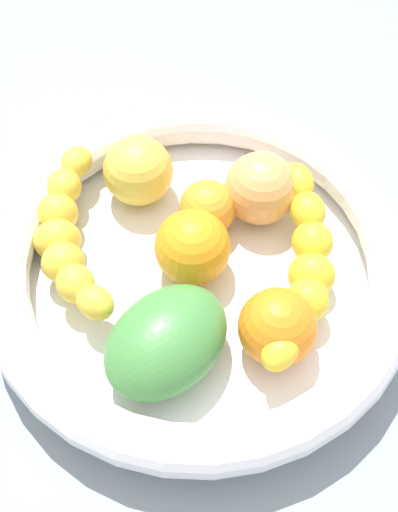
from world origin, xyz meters
The scene contains 10 objects.
kitchen_counter centered at (0.00, 0.00, 1.50)cm, with size 120.00×120.00×3.00cm, color gray.
fruit_bowl centered at (0.00, 0.00, 6.07)cm, with size 36.55×36.55×5.93cm.
banana_draped_left centered at (6.16, 6.32, 7.88)cm, with size 15.59×15.98×5.26cm.
banana_draped_right centered at (-8.75, -7.67, 7.60)cm, with size 17.44×10.71×4.63cm.
orange_front centered at (-0.91, 0.37, 8.20)cm, with size 6.49×6.49×6.49cm, color orange.
orange_mid_left centered at (9.08, 0.84, 8.10)cm, with size 6.28×6.28×6.28cm, color orange.
orange_mid_right centered at (-3.88, 3.85, 7.48)cm, with size 5.05×5.05×5.05cm, color orange.
peach_blush centered at (-2.33, 8.59, 8.25)cm, with size 6.58×6.58×6.58cm, color #E8A359.
mango_green centered at (4.89, -6.83, 8.07)cm, with size 10.89×8.11×6.21cm, color #43883E.
apple_yellow centered at (-10.61, 1.07, 8.16)cm, with size 6.40×6.40×6.40cm, color gold.
Camera 1 is at (26.14, -19.62, 57.15)cm, focal length 49.66 mm.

